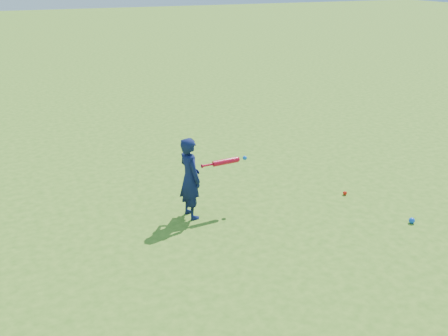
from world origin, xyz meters
The scene contains 5 objects.
ground centered at (0.00, 0.00, 0.00)m, with size 80.00×80.00×0.00m, color #40721B.
child centered at (0.01, 0.21, 0.55)m, with size 0.40×0.26×1.10m, color #0E1642.
ground_ball_red centered at (2.31, -0.05, 0.03)m, with size 0.06×0.06×0.06m, color red.
ground_ball_blue centered at (2.58, -1.12, 0.04)m, with size 0.08×0.08×0.08m, color blue.
bat_swing centered at (0.54, 0.21, 0.70)m, with size 0.68×0.11×0.08m.
Camera 1 is at (-1.95, -5.44, 3.07)m, focal length 40.00 mm.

